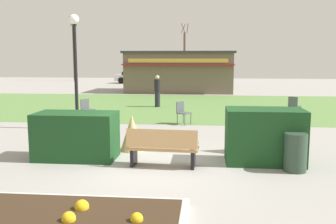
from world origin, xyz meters
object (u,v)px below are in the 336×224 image
Objects in this scene: cafe_chair_center at (87,108)px; food_kiosk at (180,71)px; park_bench at (163,148)px; cafe_chair_east at (294,105)px; tree_left_bg at (185,55)px; person_strolling at (157,91)px; tree_right_bg at (74,52)px; parked_car_west_slot at (136,77)px; lamppost_mid at (75,58)px; cafe_chair_west at (182,111)px; trash_bin at (295,152)px.

food_kiosk is at bearing 78.03° from cafe_chair_center.
park_bench is 9.93m from cafe_chair_east.
park_bench is 37.64m from tree_left_bg.
cafe_chair_center is 31.07m from tree_left_bg.
tree_right_bg is (-12.35, 22.55, 2.39)m from person_strolling.
park_bench is 0.40× the size of parked_car_west_slot.
park_bench is at bearing -87.33° from food_kiosk.
tree_right_bg is (-12.38, -3.72, 0.29)m from tree_left_bg.
parked_car_west_slot is 0.60× the size of tree_right_bg.
lamppost_mid is 4.66× the size of cafe_chair_west.
parked_car_west_slot is (-2.10, 23.14, 0.12)m from cafe_chair_center.
park_bench is at bearing -87.72° from tree_left_bg.
trash_bin is 9.72m from cafe_chair_center.
food_kiosk is at bearing -36.20° from person_strolling.
park_bench is at bearing -67.68° from tree_right_bg.
tree_right_bg is at bearing 116.75° from cafe_chair_west.
cafe_chair_center is at bearing 171.47° from cafe_chair_west.
cafe_chair_center is (-7.05, 6.69, 0.08)m from trash_bin.
cafe_chair_east is at bearing 12.23° from cafe_chair_center.
person_strolling is (-1.64, 5.21, 0.33)m from cafe_chair_west.
food_kiosk is at bearing 101.05° from trash_bin.
lamppost_mid is 16.41m from food_kiosk.
tree_right_bg is at bearing 152.86° from parked_car_west_slot.
cafe_chair_west is at bearing -152.37° from cafe_chair_east.
tree_right_bg reaches higher than lamppost_mid.
lamppost_mid is 30.94m from tree_right_bg.
lamppost_mid is 2.94m from cafe_chair_center.
trash_bin is at bearing 169.43° from person_strolling.
trash_bin is 0.11× the size of food_kiosk.
person_strolling is 0.25× the size of tree_left_bg.
tree_left_bg is (-1.50, 37.53, 2.48)m from park_bench.
person_strolling is at bearing 97.73° from park_bench.
parked_car_west_slot is (-2.39, 25.19, -1.97)m from lamppost_mid.
cafe_chair_west is at bearing -75.43° from parked_car_west_slot.
cafe_chair_center is 0.13× the size of tree_left_bg.
cafe_chair_center is at bearing -101.97° from food_kiosk.
person_strolling is at bearing -93.37° from food_kiosk.
cafe_chair_east is 23.91m from parked_car_west_slot.
tree_right_bg reaches higher than parked_car_west_slot.
tree_left_bg is at bearing 16.73° from tree_right_bg.
cafe_chair_east and cafe_chair_center have the same top height.
cafe_chair_west is 0.12× the size of tree_right_bg.
park_bench is at bearing -120.12° from cafe_chair_east.
person_strolling is 0.39× the size of parked_car_west_slot.
cafe_chair_center is 5.22m from person_strolling.
food_kiosk is at bearing -60.62° from parked_car_west_slot.
lamppost_mid is 25.38m from parked_car_west_slot.
cafe_chair_center is at bearing -84.82° from parked_car_west_slot.
parked_car_west_slot is at bearing 95.41° from lamppost_mid.
tree_right_bg reaches higher than trash_bin.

